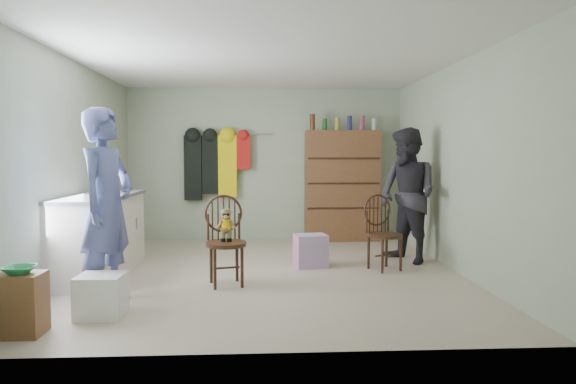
{
  "coord_description": "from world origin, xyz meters",
  "views": [
    {
      "loc": [
        -0.09,
        -6.03,
        1.39
      ],
      "look_at": [
        0.25,
        0.2,
        0.95
      ],
      "focal_mm": 32.0,
      "sensor_mm": 36.0,
      "label": 1
    }
  ],
  "objects": [
    {
      "name": "chair_front",
      "position": [
        -0.47,
        -0.52,
        0.55
      ],
      "size": [
        0.51,
        0.51,
        0.97
      ],
      "rotation": [
        0.0,
        0.0,
        0.22
      ],
      "color": "#3D2215",
      "rests_on": "ground"
    },
    {
      "name": "room_walls",
      "position": [
        0.0,
        0.53,
        1.58
      ],
      "size": [
        5.0,
        5.0,
        5.0
      ],
      "color": "#AEBA9C",
      "rests_on": "ground"
    },
    {
      "name": "stool",
      "position": [
        -1.95,
        -2.02,
        0.24
      ],
      "size": [
        0.34,
        0.29,
        0.48
      ],
      "primitive_type": "cube",
      "color": "brown",
      "rests_on": "ground"
    },
    {
      "name": "coat_rack",
      "position": [
        -0.83,
        2.38,
        1.25
      ],
      "size": [
        1.42,
        0.12,
        1.09
      ],
      "color": "#99999E",
      "rests_on": "ground"
    },
    {
      "name": "counter",
      "position": [
        -1.95,
        0.0,
        0.47
      ],
      "size": [
        0.64,
        1.86,
        0.94
      ],
      "color": "silver",
      "rests_on": "ground"
    },
    {
      "name": "person_right",
      "position": [
        1.82,
        0.52,
        0.88
      ],
      "size": [
        0.97,
        1.06,
        1.76
      ],
      "primitive_type": "imported",
      "rotation": [
        0.0,
        0.0,
        -1.13
      ],
      "color": "#2D2B33",
      "rests_on": "ground"
    },
    {
      "name": "plastic_tub",
      "position": [
        -1.47,
        -1.58,
        0.18
      ],
      "size": [
        0.39,
        0.37,
        0.36
      ],
      "primitive_type": "cube",
      "rotation": [
        0.0,
        0.0,
        -0.02
      ],
      "color": "white",
      "rests_on": "ground"
    },
    {
      "name": "striped_bag",
      "position": [
        0.54,
        0.29,
        0.2
      ],
      "size": [
        0.43,
        0.36,
        0.41
      ],
      "primitive_type": "cube",
      "rotation": [
        0.0,
        0.0,
        0.18
      ],
      "color": "pink",
      "rests_on": "ground"
    },
    {
      "name": "chair_far",
      "position": [
        1.4,
        0.12,
        0.49
      ],
      "size": [
        0.54,
        0.54,
        0.92
      ],
      "rotation": [
        0.0,
        0.0,
        0.4
      ],
      "color": "#3D2215",
      "rests_on": "ground"
    },
    {
      "name": "person_left",
      "position": [
        -1.53,
        -1.15,
        0.92
      ],
      "size": [
        0.62,
        0.77,
        1.84
      ],
      "primitive_type": "imported",
      "rotation": [
        0.0,
        0.0,
        1.27
      ],
      "color": "#565F9F",
      "rests_on": "ground"
    },
    {
      "name": "dresser",
      "position": [
        1.25,
        2.3,
        0.91
      ],
      "size": [
        1.2,
        0.39,
        2.06
      ],
      "color": "brown",
      "rests_on": "ground"
    },
    {
      "name": "bowl",
      "position": [
        -1.95,
        -2.02,
        0.51
      ],
      "size": [
        0.24,
        0.24,
        0.06
      ],
      "primitive_type": "imported",
      "color": "green",
      "rests_on": "stool"
    },
    {
      "name": "ground_plane",
      "position": [
        0.0,
        0.0,
        0.0
      ],
      "size": [
        5.0,
        5.0,
        0.0
      ],
      "primitive_type": "plane",
      "color": "beige",
      "rests_on": "ground"
    }
  ]
}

